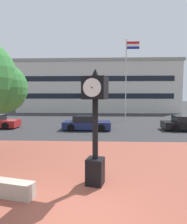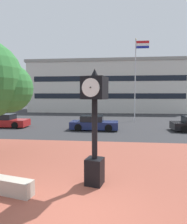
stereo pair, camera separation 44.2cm
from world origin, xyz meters
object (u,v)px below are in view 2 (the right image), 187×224
at_px(car_street_mid, 5,121).
at_px(car_street_far, 94,123).
at_px(street_clock, 95,122).
at_px(flagpole_primary, 136,74).
at_px(civic_building, 108,87).

height_order(car_street_mid, car_street_far, same).
relative_size(street_clock, flagpole_primary, 0.41).
bearing_deg(flagpole_primary, car_street_mid, -155.30).
bearing_deg(flagpole_primary, car_street_far, -123.44).
xyz_separation_m(car_street_mid, car_street_far, (8.74, -0.59, 0.00)).
distance_m(flagpole_primary, civic_building, 16.67).
bearing_deg(car_street_far, car_street_mid, -92.89).
height_order(car_street_mid, flagpole_primary, flagpole_primary).
relative_size(car_street_mid, flagpole_primary, 0.45).
relative_size(street_clock, car_street_far, 0.94).
bearing_deg(civic_building, car_street_mid, -112.67).
height_order(street_clock, car_street_far, street_clock).
relative_size(street_clock, car_street_mid, 0.93).
relative_size(street_clock, civic_building, 0.14).
bearing_deg(car_street_far, flagpole_primary, 147.52).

